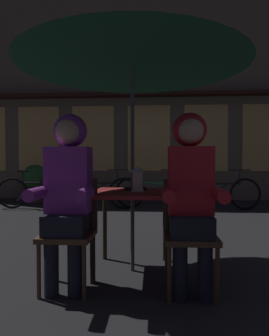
# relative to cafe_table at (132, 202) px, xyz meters

# --- Properties ---
(ground_plane) EXTENTS (60.00, 60.00, 0.00)m
(ground_plane) POSITION_rel_cafe_table_xyz_m (0.00, 0.00, -0.64)
(ground_plane) COLOR #232326
(cafe_table) EXTENTS (0.72, 0.72, 0.74)m
(cafe_table) POSITION_rel_cafe_table_xyz_m (0.00, 0.00, 0.00)
(cafe_table) COLOR maroon
(cafe_table) RESTS_ON ground_plane
(patio_umbrella) EXTENTS (2.10, 2.10, 2.31)m
(patio_umbrella) POSITION_rel_cafe_table_xyz_m (0.00, 0.00, 1.42)
(patio_umbrella) COLOR #4C4C51
(patio_umbrella) RESTS_ON ground_plane
(lantern) EXTENTS (0.11, 0.11, 0.23)m
(lantern) POSITION_rel_cafe_table_xyz_m (0.05, -0.03, 0.22)
(lantern) COLOR white
(lantern) RESTS_ON cafe_table
(chair_left) EXTENTS (0.40, 0.40, 0.87)m
(chair_left) POSITION_rel_cafe_table_xyz_m (-0.48, -0.37, -0.15)
(chair_left) COLOR #513823
(chair_left) RESTS_ON ground_plane
(chair_right) EXTENTS (0.40, 0.40, 0.87)m
(chair_right) POSITION_rel_cafe_table_xyz_m (0.48, -0.37, -0.15)
(chair_right) COLOR #513823
(chair_right) RESTS_ON ground_plane
(person_left_hooded) EXTENTS (0.45, 0.56, 1.40)m
(person_left_hooded) POSITION_rel_cafe_table_xyz_m (-0.48, -0.43, 0.21)
(person_left_hooded) COLOR black
(person_left_hooded) RESTS_ON ground_plane
(person_right_hooded) EXTENTS (0.45, 0.56, 1.40)m
(person_right_hooded) POSITION_rel_cafe_table_xyz_m (0.48, -0.43, 0.21)
(person_right_hooded) COLOR black
(person_right_hooded) RESTS_ON ground_plane
(shopfront_building) EXTENTS (10.00, 0.93, 6.20)m
(shopfront_building) POSITION_rel_cafe_table_xyz_m (-0.68, 5.40, 2.45)
(shopfront_building) COLOR #6B5B4C
(shopfront_building) RESTS_ON ground_plane
(bicycle_nearest) EXTENTS (1.67, 0.30, 0.84)m
(bicycle_nearest) POSITION_rel_cafe_table_xyz_m (-2.32, 3.50, -0.29)
(bicycle_nearest) COLOR black
(bicycle_nearest) RESTS_ON ground_plane
(bicycle_second) EXTENTS (1.67, 0.27, 0.84)m
(bicycle_second) POSITION_rel_cafe_table_xyz_m (-0.97, 3.60, -0.29)
(bicycle_second) COLOR black
(bicycle_second) RESTS_ON ground_plane
(bicycle_third) EXTENTS (1.66, 0.36, 0.84)m
(bicycle_third) POSITION_rel_cafe_table_xyz_m (0.17, 3.59, -0.29)
(bicycle_third) COLOR black
(bicycle_third) RESTS_ON ground_plane
(bicycle_fourth) EXTENTS (1.68, 0.22, 0.84)m
(bicycle_fourth) POSITION_rel_cafe_table_xyz_m (1.56, 3.51, -0.29)
(bicycle_fourth) COLOR black
(bicycle_fourth) RESTS_ON ground_plane
(book) EXTENTS (0.23, 0.18, 0.02)m
(book) POSITION_rel_cafe_table_xyz_m (0.02, 0.11, 0.11)
(book) COLOR black
(book) RESTS_ON cafe_table
(potted_plant) EXTENTS (0.60, 0.60, 0.92)m
(potted_plant) POSITION_rel_cafe_table_xyz_m (-2.72, 4.42, -0.09)
(potted_plant) COLOR brown
(potted_plant) RESTS_ON ground_plane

